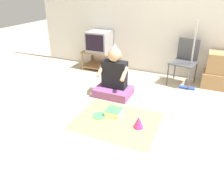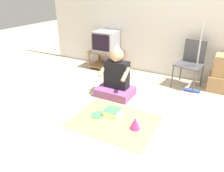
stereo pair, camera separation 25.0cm
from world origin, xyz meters
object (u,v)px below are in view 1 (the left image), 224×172
cardboard_box_stack (219,72)px  birthday_cake (114,112)px  person_seated (114,79)px  paper_plate (99,115)px  dust_mop (190,69)px  tv (99,41)px  party_hat_blue (139,122)px  folding_chair (185,59)px

cardboard_box_stack → birthday_cake: size_ratio=2.82×
person_seated → birthday_cake: 0.71m
cardboard_box_stack → birthday_cake: bearing=-129.1°
person_seated → paper_plate: bearing=-83.8°
cardboard_box_stack → dust_mop: dust_mop is taller
tv → paper_plate: (0.89, -1.82, -0.62)m
tv → party_hat_blue: (1.50, -1.86, -0.54)m
person_seated → paper_plate: (0.08, -0.73, -0.28)m
birthday_cake → tv: bearing=122.5°
dust_mop → birthday_cake: 1.72m
paper_plate → tv: bearing=116.2°
party_hat_blue → cardboard_box_stack: bearing=62.8°
folding_chair → cardboard_box_stack: (0.62, 0.06, -0.19)m
paper_plate → dust_mop: bearing=55.8°
party_hat_blue → folding_chair: bearing=79.5°
cardboard_box_stack → birthday_cake: cardboard_box_stack is taller
dust_mop → paper_plate: bearing=-124.2°
person_seated → paper_plate: 0.79m
folding_chair → person_seated: person_seated is taller
tv → person_seated: size_ratio=0.53×
tv → cardboard_box_stack: bearing=-0.1°
birthday_cake → party_hat_blue: (0.42, -0.16, 0.04)m
folding_chair → birthday_cake: folding_chair is taller
dust_mop → paper_plate: (-1.06, -1.56, -0.35)m
person_seated → birthday_cake: size_ratio=3.89×
tv → cardboard_box_stack: size_ratio=0.73×
cardboard_box_stack → paper_plate: bearing=-130.7°
person_seated → party_hat_blue: 1.05m
cardboard_box_stack → dust_mop: 0.56m
cardboard_box_stack → party_hat_blue: size_ratio=3.86×
cardboard_box_stack → person_seated: (-1.64, -1.08, -0.00)m
dust_mop → party_hat_blue: 1.69m
dust_mop → tv: bearing=172.7°
cardboard_box_stack → birthday_cake: (-1.38, -1.69, -0.25)m
tv → person_seated: (0.82, -1.09, -0.33)m
cardboard_box_stack → paper_plate: size_ratio=3.07×
folding_chair → birthday_cake: bearing=-114.8°
birthday_cake → paper_plate: (-0.18, -0.12, -0.04)m
person_seated → birthday_cake: bearing=-66.6°
paper_plate → person_seated: bearing=96.2°
tv → dust_mop: (1.96, -0.25, -0.27)m
folding_chair → dust_mop: bearing=-57.3°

